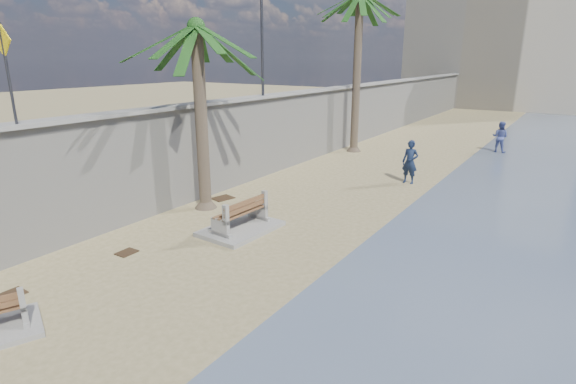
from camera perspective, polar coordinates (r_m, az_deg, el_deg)
The scene contains 13 objects.
ground_plane at distance 9.54m, azimuth -22.17°, elevation -17.77°, with size 140.00×140.00×0.00m, color #9C8B60.
seawall at distance 27.20m, azimuth 6.87°, elevation 9.30°, with size 0.45×70.00×3.50m, color gray.
wall_cap at distance 27.03m, azimuth 7.01°, elevation 13.08°, with size 0.80×70.00×0.12m, color gray.
end_building at distance 56.87m, azimuth 25.55°, elevation 16.98°, with size 18.00×12.00×14.00m, color #B7AA93.
bench_far at distance 14.04m, azimuth -6.05°, elevation -3.19°, with size 1.80×2.54×1.03m.
palm_mid at distance 15.68m, azimuth -11.58°, elevation 19.62°, with size 5.00×5.00×7.06m.
pedestrian_sign at distance 13.11m, azimuth -32.22°, elevation 14.03°, with size 0.78×0.07×2.40m.
streetlight at distance 20.13m, azimuth -3.34°, elevation 20.79°, with size 0.28×0.28×5.12m.
person_a at distance 19.84m, azimuth 15.27°, elevation 4.09°, with size 0.77×0.52×2.14m, color #15203B.
person_b at distance 28.37m, azimuth 25.34°, elevation 6.54°, with size 0.94×0.73×1.95m, color #465190.
debris_b at distance 12.28m, azimuth -31.80°, elevation -11.02°, with size 0.60×0.48×0.03m, color #382616.
debris_c at distance 17.46m, azimuth -8.30°, elevation -0.77°, with size 0.77×0.61×0.03m, color #382616.
debris_d at distance 13.34m, azimuth -19.80°, elevation -7.24°, with size 0.53×0.42×0.03m, color #382616.
Camera 1 is at (6.83, -4.15, 5.21)m, focal length 28.00 mm.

